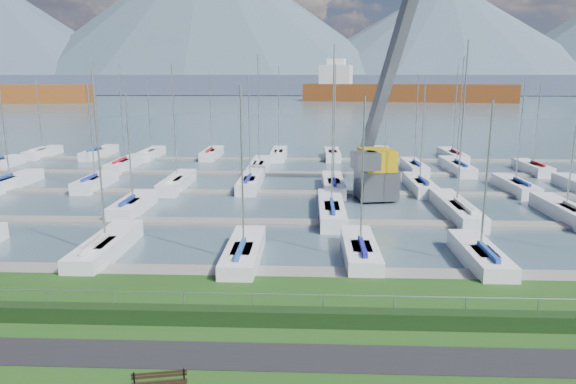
{
  "coord_description": "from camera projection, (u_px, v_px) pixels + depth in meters",
  "views": [
    {
      "loc": [
        1.33,
        -20.34,
        10.21
      ],
      "look_at": [
        0.0,
        12.0,
        3.0
      ],
      "focal_mm": 32.0,
      "sensor_mm": 36.0,
      "label": 1
    }
  ],
  "objects": [
    {
      "name": "hedge",
      "position": [
        276.0,
        317.0,
        21.65
      ],
      "size": [
        80.0,
        0.7,
        0.7
      ],
      "primitive_type": "cube",
      "color": "black",
      "rests_on": "grass"
    },
    {
      "name": "crane",
      "position": [
        381.0,
        135.0,
        45.17
      ],
      "size": [
        6.64,
        13.19,
        22.35
      ],
      "rotation": [
        0.0,
        0.0,
        0.19
      ],
      "color": "#5A5E62",
      "rests_on": "water"
    },
    {
      "name": "cargo_ship_mid",
      "position": [
        397.0,
        93.0,
        234.53
      ],
      "size": [
        94.96,
        35.64,
        21.5
      ],
      "rotation": [
        0.0,
        0.0,
        -0.19
      ],
      "color": "brown",
      "rests_on": "water"
    },
    {
      "name": "water",
      "position": [
        307.0,
        98.0,
        275.77
      ],
      "size": [
        800.0,
        540.0,
        0.2
      ],
      "primitive_type": "cube",
      "color": "#485E6A"
    },
    {
      "name": "sailboat_fleet",
      "position": [
        283.0,
        129.0,
        48.96
      ],
      "size": [
        74.5,
        49.45,
        13.48
      ],
      "color": "navy",
      "rests_on": "water"
    },
    {
      "name": "mountains",
      "position": [
        318.0,
        31.0,
        406.28
      ],
      "size": [
        1190.0,
        360.0,
        115.0
      ],
      "color": "#445264",
      "rests_on": "water"
    },
    {
      "name": "fence",
      "position": [
        276.0,
        294.0,
        21.85
      ],
      "size": [
        80.0,
        0.04,
        0.04
      ],
      "primitive_type": "cylinder",
      "rotation": [
        0.0,
        1.57,
        0.0
      ],
      "color": "#999DA1",
      "rests_on": "grass"
    },
    {
      "name": "path",
      "position": [
        272.0,
        357.0,
        19.18
      ],
      "size": [
        160.0,
        2.0,
        0.04
      ],
      "primitive_type": "cube",
      "color": "black",
      "rests_on": "grass"
    },
    {
      "name": "bench_left",
      "position": [
        159.0,
        384.0,
        16.76
      ],
      "size": [
        1.85,
        0.75,
        0.85
      ],
      "rotation": [
        0.0,
        0.0,
        0.19
      ],
      "color": "black",
      "rests_on": "grass"
    },
    {
      "name": "docks",
      "position": [
        294.0,
        193.0,
        47.52
      ],
      "size": [
        90.0,
        41.6,
        0.25
      ],
      "color": "slate",
      "rests_on": "water"
    },
    {
      "name": "foothill",
      "position": [
        307.0,
        84.0,
        342.64
      ],
      "size": [
        900.0,
        80.0,
        12.0
      ],
      "primitive_type": "cube",
      "color": "#49526B",
      "rests_on": "water"
    }
  ]
}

